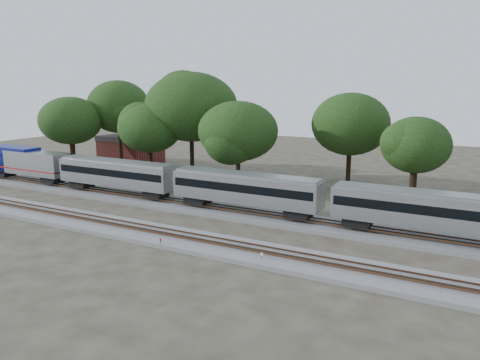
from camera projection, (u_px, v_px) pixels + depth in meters
The scene contains 15 objects.
ground at pixel (183, 226), 46.75m from camera, with size 160.00×160.00×0.00m, color #383328.
track_far at pixel (214, 210), 51.88m from camera, with size 160.00×5.00×0.73m.
track_near at pixel (158, 235), 43.26m from camera, with size 160.00×5.00×0.73m.
train at pixel (429, 209), 41.05m from camera, with size 123.05×2.99×4.41m.
switch_stand_red at pixel (161, 242), 40.28m from camera, with size 0.28×0.11×0.89m.
switch_stand_white at pixel (262, 257), 36.77m from camera, with size 0.29×0.11×0.92m.
switch_lever at pixel (196, 250), 39.47m from camera, with size 0.50×0.30×0.30m, color #512D19.
brick_building at pixel (131, 149), 82.94m from camera, with size 10.81×8.10×4.89m.
tree_0 at pixel (71, 121), 74.13m from camera, with size 8.30×8.30×11.70m.
tree_1 at pixel (119, 107), 77.90m from camera, with size 10.30×10.30×14.52m.
tree_2 at pixel (149, 128), 66.42m from camera, with size 7.85×7.85×11.07m.
tree_3 at pixel (191, 107), 67.07m from camera, with size 10.81×10.81×15.25m.
tree_4 at pixel (238, 131), 59.90m from camera, with size 8.08×8.08×11.39m.
tree_5 at pixel (350, 124), 63.12m from camera, with size 8.69×8.69×12.25m.
tree_6 at pixel (416, 145), 53.04m from camera, with size 7.21×7.21×10.17m.
Camera 1 is at (26.26, -36.80, 13.95)m, focal length 35.00 mm.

